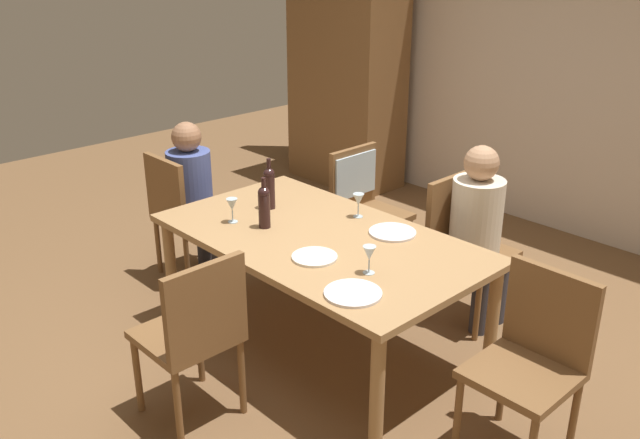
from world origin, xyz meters
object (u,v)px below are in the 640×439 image
Objects in this scene: wine_bottle_dark_red at (264,206)px; dinner_plate_guest_right at (353,293)px; wine_glass_centre at (232,205)px; chair_left_end at (181,208)px; armoire_cabinet at (347,72)px; chair_far_left at (360,194)px; chair_far_right at (462,238)px; person_man_bearded at (479,224)px; person_woman_host at (194,188)px; dinner_plate_host at (392,232)px; chair_near at (195,329)px; wine_glass_near_left at (358,200)px; dining_table at (320,247)px; dinner_plate_guest_left at (315,257)px; wine_bottle_tall_green at (269,187)px; chair_right_end at (533,354)px; wine_glass_near_right at (369,254)px.

wine_bottle_dark_red reaches higher than dinner_plate_guest_right.
chair_left_end is at bearing 169.58° from wine_glass_centre.
armoire_cabinet is 2.09m from chair_far_left.
chair_far_right is 0.79× the size of person_man_bearded.
dinner_plate_host is (1.59, 0.30, 0.07)m from person_woman_host.
wine_bottle_dark_red reaches higher than dinner_plate_host.
chair_near is 6.17× the size of wine_glass_near_left.
chair_left_end reaches higher than dining_table.
person_man_bearded reaches higher than dinner_plate_guest_left.
wine_bottle_tall_green is at bearing 1.43° from chair_far_left.
chair_near is (0.64, -1.84, -0.06)m from chair_far_left.
chair_near is 0.73m from dinner_plate_guest_left.
armoire_cabinet is 2.37× the size of chair_far_right.
person_woman_host is at bearing -41.05° from chair_far_left.
dinner_plate_guest_left is at bearing -49.04° from dining_table.
wine_bottle_dark_red is 1.09× the size of dinner_plate_guest_right.
dining_table is 0.99m from chair_far_right.
chair_near is at bearing -7.81° from chair_far_right.
wine_bottle_tall_green reaches higher than chair_far_right.
dining_table is 6.98× the size of dinner_plate_host.
dinner_plate_guest_right is (1.16, -1.28, 0.14)m from chair_far_left.
dinner_plate_guest_right is at bearing -11.30° from person_woman_host.
dinner_plate_guest_left is at bearing -67.66° from wine_glass_near_left.
person_woman_host is at bearing -63.36° from person_man_bearded.
wine_glass_near_left is (-1.37, 0.28, 0.30)m from chair_right_end.
chair_far_right is at bearing 101.92° from dinner_plate_guest_right.
chair_far_left reaches higher than dining_table.
dinner_plate_guest_right is at bearing -6.27° from wine_glass_centre.
wine_glass_near_left and wine_glass_centre have the same top height.
wine_glass_near_right is at bearing -43.55° from armoire_cabinet.
chair_left_end is 6.17× the size of wine_glass_centre.
chair_right_end is at bearing 31.96° from dinner_plate_guest_right.
wine_bottle_tall_green is at bearing 94.61° from wine_glass_centre.
chair_far_left is 1.52m from wine_glass_near_right.
person_woman_host is at bearing 174.79° from wine_glass_near_right.
wine_glass_centre is 0.55× the size of dinner_plate_host.
dining_table is 2.06× the size of chair_right_end.
wine_bottle_tall_green is 0.31m from wine_glass_centre.
dinner_plate_guest_left is (-0.07, -0.55, 0.00)m from dinner_plate_host.
armoire_cabinet is at bearing -33.12° from chair_right_end.
chair_right_end is 2.85× the size of wine_bottle_tall_green.
person_man_bearded is at bearing 90.00° from chair_far_left.
chair_far_left is 1.37m from dinner_plate_guest_left.
dining_table is (2.05, -2.29, -0.45)m from armoire_cabinet.
chair_right_end is at bearing 10.09° from wine_glass_centre.
wine_bottle_dark_red is at bearing 171.67° from dinner_plate_guest_left.
person_man_bearded is 0.63m from dinner_plate_host.
chair_right_end is at bearing -11.35° from wine_glass_near_left.
wine_bottle_tall_green is (0.02, -0.85, 0.27)m from chair_far_left.
dining_table is 0.30m from dinner_plate_guest_left.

